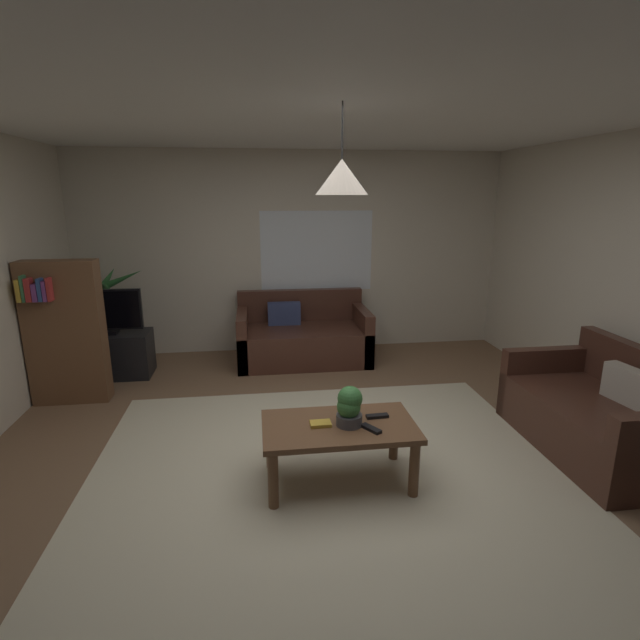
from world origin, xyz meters
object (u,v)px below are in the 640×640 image
(tv, at_px, (104,311))
(tv_stand, at_px, (110,355))
(coffee_table, at_px, (339,434))
(couch_under_window, at_px, (303,339))
(book_on_table_0, at_px, (321,424))
(remote_on_table_0, at_px, (371,429))
(couch_right_side, at_px, (600,418))
(potted_plant_on_table, at_px, (349,406))
(remote_on_table_1, at_px, (377,416))
(bookshelf_corner, at_px, (65,331))
(pendant_lamp, at_px, (342,177))
(potted_palm_corner, at_px, (103,319))

(tv, bearing_deg, tv_stand, 90.00)
(coffee_table, xyz_separation_m, tv_stand, (-2.19, 2.38, -0.12))
(couch_under_window, height_order, tv, tv)
(book_on_table_0, height_order, remote_on_table_0, book_on_table_0)
(couch_right_side, xyz_separation_m, potted_plant_on_table, (-2.06, -0.17, 0.31))
(remote_on_table_0, height_order, tv, tv)
(remote_on_table_1, height_order, tv_stand, tv_stand)
(remote_on_table_1, relative_size, potted_plant_on_table, 0.57)
(remote_on_table_0, distance_m, potted_plant_on_table, 0.21)
(couch_right_side, relative_size, potted_plant_on_table, 5.28)
(remote_on_table_0, height_order, tv_stand, tv_stand)
(remote_on_table_0, xyz_separation_m, bookshelf_corner, (-2.58, 1.84, 0.26))
(remote_on_table_1, height_order, pendant_lamp, pendant_lamp)
(couch_under_window, distance_m, tv_stand, 2.21)
(tv_stand, height_order, bookshelf_corner, bookshelf_corner)
(remote_on_table_1, bearing_deg, couch_right_side, 89.69)
(book_on_table_0, height_order, remote_on_table_1, book_on_table_0)
(remote_on_table_1, bearing_deg, remote_on_table_0, -29.61)
(remote_on_table_1, height_order, bookshelf_corner, bookshelf_corner)
(couch_under_window, distance_m, book_on_table_0, 2.64)
(tv_stand, height_order, pendant_lamp, pendant_lamp)
(potted_palm_corner, xyz_separation_m, bookshelf_corner, (-0.04, -1.04, 0.14))
(remote_on_table_0, distance_m, remote_on_table_1, 0.20)
(couch_under_window, relative_size, potted_plant_on_table, 5.66)
(couch_right_side, distance_m, bookshelf_corner, 4.79)
(couch_right_side, relative_size, remote_on_table_1, 9.19)
(potted_plant_on_table, distance_m, bookshelf_corner, 3.00)
(book_on_table_0, bearing_deg, coffee_table, 0.50)
(bookshelf_corner, xyz_separation_m, pendant_lamp, (2.38, -1.72, 1.38))
(bookshelf_corner, bearing_deg, tv_stand, 74.18)
(couch_under_window, bearing_deg, couch_right_side, -49.40)
(remote_on_table_1, distance_m, tv_stand, 3.40)
(coffee_table, distance_m, potted_palm_corner, 3.63)
(coffee_table, height_order, tv_stand, tv_stand)
(coffee_table, xyz_separation_m, book_on_table_0, (-0.13, -0.00, 0.08))
(remote_on_table_0, distance_m, bookshelf_corner, 3.18)
(coffee_table, height_order, remote_on_table_0, remote_on_table_0)
(tv, relative_size, bookshelf_corner, 0.57)
(tv, bearing_deg, couch_under_window, 7.14)
(book_on_table_0, bearing_deg, potted_palm_corner, 128.57)
(couch_under_window, distance_m, couch_right_side, 3.26)
(remote_on_table_1, bearing_deg, potted_palm_corner, -138.94)
(book_on_table_0, bearing_deg, couch_right_side, 3.92)
(remote_on_table_0, xyz_separation_m, pendant_lamp, (-0.20, 0.12, 1.64))
(coffee_table, distance_m, pendant_lamp, 1.72)
(tv, bearing_deg, book_on_table_0, -48.82)
(coffee_table, bearing_deg, potted_plant_on_table, -14.20)
(coffee_table, height_order, pendant_lamp, pendant_lamp)
(couch_right_side, relative_size, coffee_table, 1.38)
(book_on_table_0, relative_size, remote_on_table_1, 0.90)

